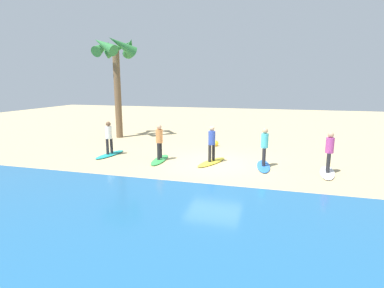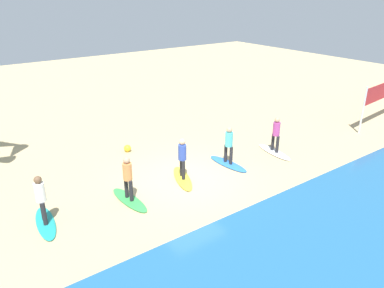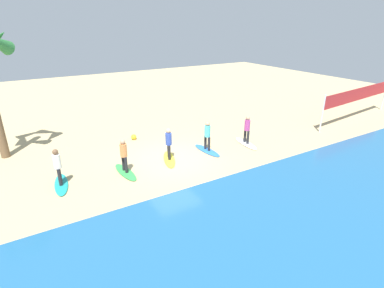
{
  "view_description": "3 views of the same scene",
  "coord_description": "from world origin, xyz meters",
  "px_view_note": "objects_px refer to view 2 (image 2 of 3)",
  "views": [
    {
      "loc": [
        -2.56,
        13.14,
        3.65
      ],
      "look_at": [
        0.84,
        0.83,
        1.03
      ],
      "focal_mm": 28.25,
      "sensor_mm": 36.0,
      "label": 1
    },
    {
      "loc": [
        7.48,
        10.7,
        7.0
      ],
      "look_at": [
        -0.55,
        -0.41,
        1.23
      ],
      "focal_mm": 34.61,
      "sensor_mm": 36.0,
      "label": 2
    },
    {
      "loc": [
        6.46,
        12.81,
        6.73
      ],
      "look_at": [
        -0.51,
        1.15,
        1.19
      ],
      "focal_mm": 28.19,
      "sensor_mm": 36.0,
      "label": 3
    }
  ],
  "objects_px": {
    "surfer_yellow": "(182,156)",
    "surfboard_green": "(130,200)",
    "surfer_green": "(128,175)",
    "surfboard_teal": "(46,223)",
    "surfboard_white": "(274,152)",
    "surfer_white": "(276,132)",
    "surfer_teal": "(41,196)",
    "surfboard_blue": "(228,164)",
    "beach_ball": "(127,148)",
    "surfer_blue": "(229,142)",
    "surfboard_yellow": "(183,178)"
  },
  "relations": [
    {
      "from": "surfboard_blue",
      "to": "surfer_yellow",
      "type": "height_order",
      "value": "surfer_yellow"
    },
    {
      "from": "surfboard_white",
      "to": "surfer_green",
      "type": "relative_size",
      "value": 1.28
    },
    {
      "from": "surfboard_green",
      "to": "surfer_teal",
      "type": "height_order",
      "value": "surfer_teal"
    },
    {
      "from": "surfer_white",
      "to": "surfer_blue",
      "type": "distance_m",
      "value": 2.57
    },
    {
      "from": "surfer_white",
      "to": "surfer_green",
      "type": "height_order",
      "value": "same"
    },
    {
      "from": "surfboard_white",
      "to": "surfer_yellow",
      "type": "height_order",
      "value": "surfer_yellow"
    },
    {
      "from": "surfboard_yellow",
      "to": "surfer_teal",
      "type": "distance_m",
      "value": 5.39
    },
    {
      "from": "surfer_green",
      "to": "surfer_white",
      "type": "bearing_deg",
      "value": 178.94
    },
    {
      "from": "beach_ball",
      "to": "surfer_white",
      "type": "bearing_deg",
      "value": 142.91
    },
    {
      "from": "surfer_white",
      "to": "surfboard_white",
      "type": "bearing_deg",
      "value": 90.0
    },
    {
      "from": "surfboard_yellow",
      "to": "surfer_teal",
      "type": "bearing_deg",
      "value": -70.0
    },
    {
      "from": "surfboard_blue",
      "to": "beach_ball",
      "type": "distance_m",
      "value": 4.76
    },
    {
      "from": "surfer_yellow",
      "to": "surfboard_white",
      "type": "bearing_deg",
      "value": 175.7
    },
    {
      "from": "surfboard_white",
      "to": "surfboard_teal",
      "type": "xyz_separation_m",
      "value": [
        10.19,
        -0.45,
        0.0
      ]
    },
    {
      "from": "surfboard_yellow",
      "to": "beach_ball",
      "type": "relative_size",
      "value": 6.36
    },
    {
      "from": "surfboard_blue",
      "to": "surfer_green",
      "type": "height_order",
      "value": "surfer_green"
    },
    {
      "from": "surfboard_yellow",
      "to": "surfboard_green",
      "type": "height_order",
      "value": "same"
    },
    {
      "from": "surfer_yellow",
      "to": "surfboard_green",
      "type": "bearing_deg",
      "value": 5.37
    },
    {
      "from": "surfboard_white",
      "to": "surfboard_yellow",
      "type": "height_order",
      "value": "same"
    },
    {
      "from": "surfboard_yellow",
      "to": "surfer_yellow",
      "type": "distance_m",
      "value": 0.99
    },
    {
      "from": "surfer_white",
      "to": "beach_ball",
      "type": "height_order",
      "value": "surfer_white"
    },
    {
      "from": "surfboard_yellow",
      "to": "surfer_green",
      "type": "height_order",
      "value": "surfer_green"
    },
    {
      "from": "surfboard_white",
      "to": "beach_ball",
      "type": "xyz_separation_m",
      "value": [
        5.43,
        -4.1,
        0.12
      ]
    },
    {
      "from": "surfboard_teal",
      "to": "surfboard_white",
      "type": "bearing_deg",
      "value": 95.25
    },
    {
      "from": "surfboard_blue",
      "to": "beach_ball",
      "type": "bearing_deg",
      "value": -147.15
    },
    {
      "from": "surfer_white",
      "to": "surfer_green",
      "type": "relative_size",
      "value": 1.0
    },
    {
      "from": "surfer_teal",
      "to": "surfboard_yellow",
      "type": "bearing_deg",
      "value": 179.07
    },
    {
      "from": "surfer_white",
      "to": "surfer_teal",
      "type": "relative_size",
      "value": 1.0
    },
    {
      "from": "surfer_teal",
      "to": "beach_ball",
      "type": "relative_size",
      "value": 4.97
    },
    {
      "from": "surfboard_green",
      "to": "surfboard_teal",
      "type": "distance_m",
      "value": 2.86
    },
    {
      "from": "surfer_green",
      "to": "surfboard_teal",
      "type": "xyz_separation_m",
      "value": [
        2.84,
        -0.32,
        -0.99
      ]
    },
    {
      "from": "surfer_teal",
      "to": "beach_ball",
      "type": "xyz_separation_m",
      "value": [
        -4.76,
        -3.65,
        -0.87
      ]
    },
    {
      "from": "surfer_yellow",
      "to": "surfboard_green",
      "type": "distance_m",
      "value": 2.66
    },
    {
      "from": "surfer_white",
      "to": "surfer_green",
      "type": "xyz_separation_m",
      "value": [
        7.35,
        -0.14,
        0.0
      ]
    },
    {
      "from": "surfer_teal",
      "to": "beach_ball",
      "type": "height_order",
      "value": "surfer_teal"
    },
    {
      "from": "surfboard_blue",
      "to": "surfer_green",
      "type": "relative_size",
      "value": 1.28
    },
    {
      "from": "surfboard_yellow",
      "to": "surfboard_teal",
      "type": "distance_m",
      "value": 5.3
    },
    {
      "from": "surfboard_blue",
      "to": "surfer_green",
      "type": "xyz_separation_m",
      "value": [
        4.8,
        0.18,
        0.99
      ]
    },
    {
      "from": "surfboard_yellow",
      "to": "surfboard_green",
      "type": "xyz_separation_m",
      "value": [
        2.46,
        0.23,
        0.0
      ]
    },
    {
      "from": "surfboard_blue",
      "to": "surfer_yellow",
      "type": "relative_size",
      "value": 1.28
    },
    {
      "from": "surfer_yellow",
      "to": "surfboard_blue",
      "type": "bearing_deg",
      "value": 178.65
    },
    {
      "from": "surfboard_blue",
      "to": "surfer_blue",
      "type": "xyz_separation_m",
      "value": [
        0.0,
        0.0,
        0.99
      ]
    },
    {
      "from": "surfer_white",
      "to": "surfboard_green",
      "type": "height_order",
      "value": "surfer_white"
    },
    {
      "from": "surfer_teal",
      "to": "surfboard_teal",
      "type": "bearing_deg",
      "value": -90.0
    },
    {
      "from": "surfer_white",
      "to": "surfboard_teal",
      "type": "distance_m",
      "value": 10.25
    },
    {
      "from": "surfboard_yellow",
      "to": "surfboard_teal",
      "type": "xyz_separation_m",
      "value": [
        5.3,
        -0.09,
        0.0
      ]
    },
    {
      "from": "surfer_blue",
      "to": "surfboard_teal",
      "type": "height_order",
      "value": "surfer_blue"
    },
    {
      "from": "surfboard_blue",
      "to": "surfboard_teal",
      "type": "xyz_separation_m",
      "value": [
        7.64,
        -0.14,
        0.0
      ]
    },
    {
      "from": "surfer_green",
      "to": "beach_ball",
      "type": "height_order",
      "value": "surfer_green"
    },
    {
      "from": "surfer_white",
      "to": "beach_ball",
      "type": "distance_m",
      "value": 6.86
    }
  ]
}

